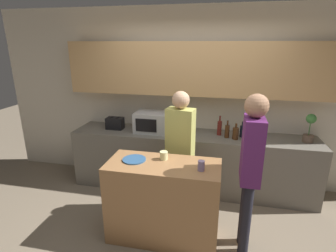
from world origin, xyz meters
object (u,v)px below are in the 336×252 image
object	(u,v)px
bottle_2	(236,133)
bottle_3	(242,131)
person_center	(251,163)
bottle_1	(227,131)
bottle_4	(251,129)
person_left	(180,143)
toaster	(115,123)
plate_on_island	(134,159)
cup_1	(164,155)
potted_plant	(310,128)
bottle_0	(219,128)
cup_0	(201,166)
microwave	(153,122)

from	to	relation	value
bottle_2	bottle_3	size ratio (longest dim) A/B	1.02
bottle_2	person_center	bearing A→B (deg)	-84.33
person_center	bottle_2	bearing A→B (deg)	6.29
bottle_1	bottle_4	bearing A→B (deg)	23.37
bottle_3	person_left	size ratio (longest dim) A/B	0.14
bottle_1	bottle_4	xyz separation A→B (m)	(0.33, 0.14, 0.01)
toaster	bottle_3	xyz separation A→B (m)	(1.93, 0.02, -0.00)
plate_on_island	cup_1	distance (m)	0.33
toaster	bottle_3	size ratio (longest dim) A/B	1.14
bottle_4	plate_on_island	distance (m)	1.83
bottle_1	bottle_2	size ratio (longest dim) A/B	1.08
bottle_2	person_left	size ratio (longest dim) A/B	0.14
potted_plant	bottle_3	xyz separation A→B (m)	(-0.87, 0.02, -0.11)
bottle_3	person_center	bearing A→B (deg)	-89.36
bottle_1	person_left	distance (m)	0.82
cup_1	bottle_0	bearing A→B (deg)	61.70
toaster	bottle_0	world-z (taller)	bottle_0
plate_on_island	person_center	xyz separation A→B (m)	(1.24, -0.03, 0.10)
cup_0	cup_1	bearing A→B (deg)	157.07
potted_plant	bottle_0	size ratio (longest dim) A/B	1.36
toaster	cup_1	bearing A→B (deg)	-45.65
plate_on_island	cup_0	world-z (taller)	cup_0
bottle_2	potted_plant	bearing A→B (deg)	5.58
bottle_4	bottle_1	bearing A→B (deg)	-156.63
microwave	person_center	world-z (taller)	person_center
toaster	person_center	world-z (taller)	person_center
microwave	cup_0	distance (m)	1.49
person_left	bottle_3	bearing A→B (deg)	-130.53
cup_0	cup_1	distance (m)	0.47
bottle_1	cup_0	size ratio (longest dim) A/B	2.37
potted_plant	bottle_1	size ratio (longest dim) A/B	1.57
bottle_2	cup_0	xyz separation A→B (m)	(-0.38, -1.14, 0.01)
bottle_4	plate_on_island	world-z (taller)	bottle_4
person_left	person_center	xyz separation A→B (m)	(0.80, -0.55, 0.07)
bottle_4	cup_0	bearing A→B (deg)	-114.18
microwave	bottle_2	size ratio (longest dim) A/B	2.25
cup_0	person_left	distance (m)	0.69
microwave	bottle_4	distance (m)	1.44
bottle_0	person_left	distance (m)	0.81
bottle_3	bottle_4	size ratio (longest dim) A/B	0.80
potted_plant	bottle_1	world-z (taller)	potted_plant
bottle_0	bottle_3	bearing A→B (deg)	-2.43
bottle_3	person_left	world-z (taller)	person_left
bottle_4	plate_on_island	size ratio (longest dim) A/B	1.10
bottle_2	person_center	world-z (taller)	person_center
cup_0	microwave	bearing A→B (deg)	124.42
plate_on_island	cup_0	distance (m)	0.76
bottle_4	potted_plant	bearing A→B (deg)	-7.18
bottle_2	bottle_4	xyz separation A→B (m)	(0.22, 0.19, 0.02)
bottle_2	bottle_3	distance (m)	0.15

